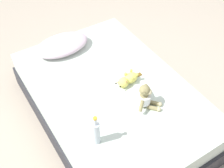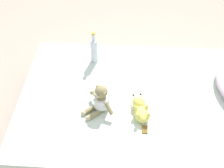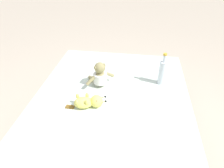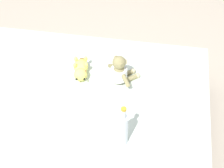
{
  "view_description": "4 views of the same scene",
  "coord_description": "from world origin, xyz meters",
  "px_view_note": "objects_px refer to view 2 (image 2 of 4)",
  "views": [
    {
      "loc": [
        -1.0,
        -1.6,
        2.42
      ],
      "look_at": [
        0.0,
        0.0,
        0.49
      ],
      "focal_mm": 46.67,
      "sensor_mm": 36.0,
      "label": 1
    },
    {
      "loc": [
        1.61,
        -0.14,
        2.24
      ],
      "look_at": [
        -0.01,
        -0.25,
        0.56
      ],
      "focal_mm": 48.62,
      "sensor_mm": 36.0,
      "label": 2
    },
    {
      "loc": [
        -0.19,
        1.11,
        1.49
      ],
      "look_at": [
        0.01,
        -0.27,
        0.5
      ],
      "focal_mm": 31.53,
      "sensor_mm": 36.0,
      "label": 3
    },
    {
      "loc": [
        -1.79,
        -0.61,
        2.22
      ],
      "look_at": [
        0.01,
        -0.29,
        0.51
      ],
      "focal_mm": 56.71,
      "sensor_mm": 36.0,
      "label": 4
    }
  ],
  "objects_px": {
    "plush_yellow_creature": "(141,109)",
    "plush_monkey": "(100,100)",
    "glass_bottle": "(94,50)",
    "bed": "(142,115)"
  },
  "relations": [
    {
      "from": "plush_monkey",
      "to": "glass_bottle",
      "type": "distance_m",
      "value": 0.56
    },
    {
      "from": "plush_monkey",
      "to": "plush_yellow_creature",
      "type": "relative_size",
      "value": 0.79
    },
    {
      "from": "plush_yellow_creature",
      "to": "plush_monkey",
      "type": "bearing_deg",
      "value": -94.79
    },
    {
      "from": "plush_monkey",
      "to": "plush_yellow_creature",
      "type": "height_order",
      "value": "plush_monkey"
    },
    {
      "from": "glass_bottle",
      "to": "plush_yellow_creature",
      "type": "bearing_deg",
      "value": 35.31
    },
    {
      "from": "plush_monkey",
      "to": "plush_yellow_creature",
      "type": "xyz_separation_m",
      "value": [
        0.03,
        0.3,
        -0.05
      ]
    },
    {
      "from": "glass_bottle",
      "to": "bed",
      "type": "bearing_deg",
      "value": 46.12
    },
    {
      "from": "plush_monkey",
      "to": "bed",
      "type": "bearing_deg",
      "value": 111.85
    },
    {
      "from": "glass_bottle",
      "to": "plush_monkey",
      "type": "bearing_deg",
      "value": 10.8
    },
    {
      "from": "bed",
      "to": "plush_yellow_creature",
      "type": "bearing_deg",
      "value": -9.74
    }
  ]
}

